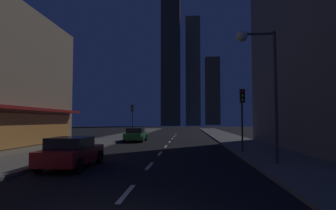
# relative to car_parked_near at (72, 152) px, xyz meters

# --- Properties ---
(ground_plane) EXTENTS (78.00, 136.00, 0.10)m
(ground_plane) POSITION_rel_car_parked_near_xyz_m (3.60, 24.39, -0.79)
(ground_plane) COLOR black
(sidewalk_right) EXTENTS (4.00, 76.00, 0.15)m
(sidewalk_right) POSITION_rel_car_parked_near_xyz_m (10.60, 24.39, -0.67)
(sidewalk_right) COLOR #605E59
(sidewalk_right) RESTS_ON ground
(sidewalk_left) EXTENTS (4.00, 76.00, 0.15)m
(sidewalk_left) POSITION_rel_car_parked_near_xyz_m (-3.40, 24.39, -0.67)
(sidewalk_left) COLOR #605E59
(sidewalk_left) RESTS_ON ground
(lane_marking_center) EXTENTS (0.16, 43.80, 0.01)m
(lane_marking_center) POSITION_rel_car_parked_near_xyz_m (3.60, 11.19, -0.73)
(lane_marking_center) COLOR silver
(lane_marking_center) RESTS_ON ground
(skyscraper_distant_tall) EXTENTS (7.86, 8.43, 73.11)m
(skyscraper_distant_tall) POSITION_rel_car_parked_near_xyz_m (-1.48, 104.91, 35.82)
(skyscraper_distant_tall) COLOR #39362B
(skyscraper_distant_tall) RESTS_ON ground
(skyscraper_distant_mid) EXTENTS (6.35, 7.32, 47.56)m
(skyscraper_distant_mid) POSITION_rel_car_parked_near_xyz_m (7.92, 110.27, 23.04)
(skyscraper_distant_mid) COLOR brown
(skyscraper_distant_mid) RESTS_ON ground
(skyscraper_distant_short) EXTENTS (7.49, 7.12, 35.44)m
(skyscraper_distant_short) POSITION_rel_car_parked_near_xyz_m (18.70, 136.20, 16.98)
(skyscraper_distant_short) COLOR #3C392D
(skyscraper_distant_short) RESTS_ON ground
(car_parked_near) EXTENTS (1.98, 4.24, 1.45)m
(car_parked_near) POSITION_rel_car_parked_near_xyz_m (0.00, 0.00, 0.00)
(car_parked_near) COLOR #B21919
(car_parked_near) RESTS_ON ground
(car_parked_far) EXTENTS (1.98, 4.24, 1.45)m
(car_parked_far) POSITION_rel_car_parked_near_xyz_m (0.00, 16.48, 0.00)
(car_parked_far) COLOR #1E722D
(car_parked_far) RESTS_ON ground
(fire_hydrant_far_left) EXTENTS (0.42, 0.30, 0.65)m
(fire_hydrant_far_left) POSITION_rel_car_parked_near_xyz_m (-2.30, 9.85, -0.29)
(fire_hydrant_far_left) COLOR #B2B2B2
(fire_hydrant_far_left) RESTS_ON sidewalk_left
(traffic_light_near_right) EXTENTS (0.32, 0.48, 4.20)m
(traffic_light_near_right) POSITION_rel_car_parked_near_xyz_m (9.10, 5.87, 2.45)
(traffic_light_near_right) COLOR #2D2D2D
(traffic_light_near_right) RESTS_ON sidewalk_right
(traffic_light_far_left) EXTENTS (0.32, 0.48, 4.20)m
(traffic_light_far_left) POSITION_rel_car_parked_near_xyz_m (-1.90, 24.21, 2.45)
(traffic_light_far_left) COLOR #2D2D2D
(traffic_light_far_left) RESTS_ON sidewalk_left
(street_lamp_right) EXTENTS (1.96, 0.56, 6.58)m
(street_lamp_right) POSITION_rel_car_parked_near_xyz_m (8.98, 1.06, 4.33)
(street_lamp_right) COLOR #38383D
(street_lamp_right) RESTS_ON sidewalk_right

